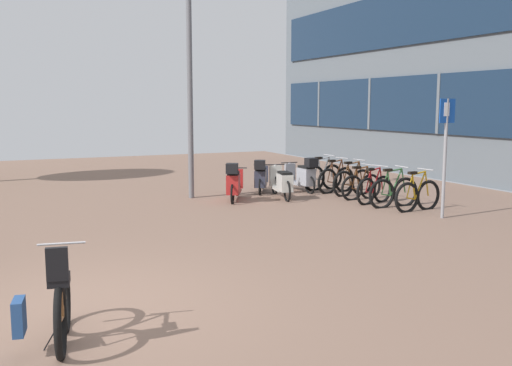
# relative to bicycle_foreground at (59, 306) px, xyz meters

# --- Properties ---
(ground) EXTENTS (21.00, 40.00, 0.13)m
(ground) POSITION_rel_bicycle_foreground_xyz_m (1.79, 0.94, -0.42)
(ground) COLOR black
(bicycle_foreground) EXTENTS (0.77, 1.40, 1.11)m
(bicycle_foreground) POSITION_rel_bicycle_foreground_xyz_m (0.00, 0.00, 0.00)
(bicycle_foreground) COLOR black
(bicycle_foreground) RESTS_ON ground
(bicycle_rack_00) EXTENTS (1.38, 0.48, 0.99)m
(bicycle_rack_00) POSITION_rel_bicycle_foreground_xyz_m (8.20, 4.26, -0.05)
(bicycle_rack_00) COLOR black
(bicycle_rack_00) RESTS_ON ground
(bicycle_rack_01) EXTENTS (1.41, 0.48, 0.99)m
(bicycle_rack_01) POSITION_rel_bicycle_foreground_xyz_m (8.01, 4.89, -0.05)
(bicycle_rack_01) COLOR black
(bicycle_rack_01) RESTS_ON ground
(bicycle_rack_02) EXTENTS (1.29, 0.49, 0.95)m
(bicycle_rack_02) POSITION_rel_bicycle_foreground_xyz_m (7.92, 5.51, -0.06)
(bicycle_rack_02) COLOR black
(bicycle_rack_02) RESTS_ON ground
(bicycle_rack_03) EXTENTS (1.25, 0.48, 0.93)m
(bicycle_rack_03) POSITION_rel_bicycle_foreground_xyz_m (7.98, 6.13, -0.07)
(bicycle_rack_03) COLOR black
(bicycle_rack_03) RESTS_ON ground
(bicycle_rack_04) EXTENTS (1.36, 0.48, 0.99)m
(bicycle_rack_04) POSITION_rel_bicycle_foreground_xyz_m (8.15, 6.75, -0.05)
(bicycle_rack_04) COLOR black
(bicycle_rack_04) RESTS_ON ground
(bicycle_rack_05) EXTENTS (1.34, 0.48, 0.99)m
(bicycle_rack_05) POSITION_rel_bicycle_foreground_xyz_m (8.02, 7.37, -0.05)
(bicycle_rack_05) COLOR black
(bicycle_rack_05) RESTS_ON ground
(bicycle_rack_06) EXTENTS (1.38, 0.48, 1.02)m
(bicycle_rack_06) POSITION_rel_bicycle_foreground_xyz_m (7.99, 8.00, -0.04)
(bicycle_rack_06) COLOR black
(bicycle_rack_06) RESTS_ON ground
(scooter_near) EXTENTS (0.52, 1.77, 1.00)m
(scooter_near) POSITION_rel_bicycle_foreground_xyz_m (7.27, 7.88, 0.05)
(scooter_near) COLOR black
(scooter_near) RESTS_ON ground
(scooter_mid) EXTENTS (0.66, 1.77, 0.84)m
(scooter_mid) POSITION_rel_bicycle_foreground_xyz_m (6.22, 7.11, -0.00)
(scooter_mid) COLOR black
(scooter_mid) RESTS_ON ground
(scooter_far) EXTENTS (1.03, 1.58, 1.02)m
(scooter_far) POSITION_rel_bicycle_foreground_xyz_m (4.94, 7.26, 0.06)
(scooter_far) COLOR black
(scooter_far) RESTS_ON ground
(scooter_extra) EXTENTS (1.03, 1.55, 0.96)m
(scooter_extra) POSITION_rel_bicycle_foreground_xyz_m (6.12, 8.17, 0.03)
(scooter_extra) COLOR black
(scooter_extra) RESTS_ON ground
(parking_sign) EXTENTS (0.40, 0.07, 2.52)m
(parking_sign) POSITION_rel_bicycle_foreground_xyz_m (8.12, 3.37, 1.16)
(parking_sign) COLOR gray
(parking_sign) RESTS_ON ground
(lamp_post) EXTENTS (0.20, 0.52, 6.10)m
(lamp_post) POSITION_rel_bicycle_foreground_xyz_m (4.13, 8.17, 2.97)
(lamp_post) COLOR slate
(lamp_post) RESTS_ON ground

